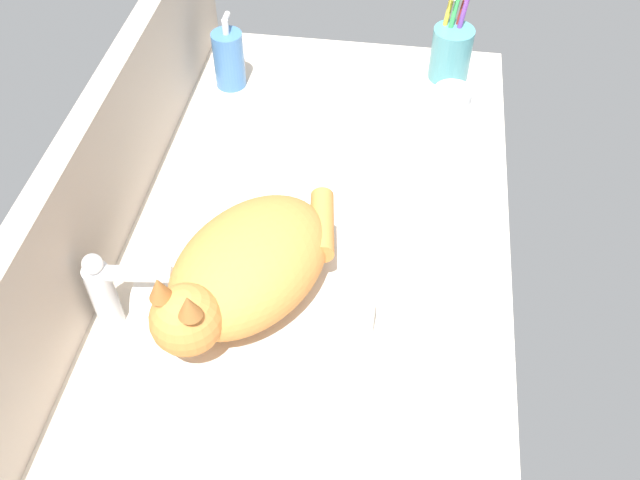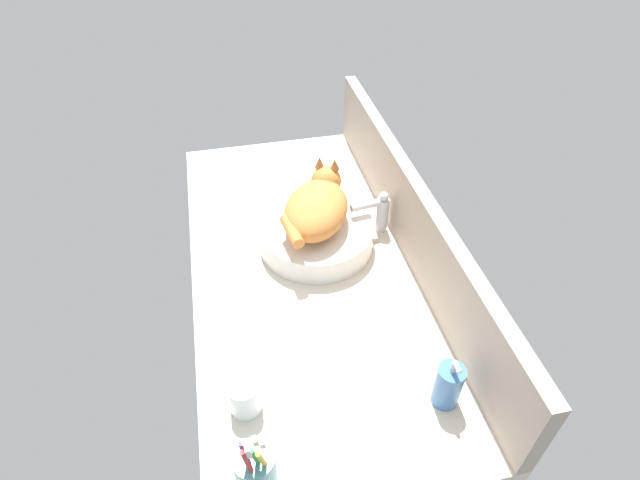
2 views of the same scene
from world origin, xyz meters
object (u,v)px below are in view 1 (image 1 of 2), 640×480
sink_basin (255,307)px  water_glass (450,112)px  cat (244,270)px  soap_dispenser (229,59)px  toothbrush_cup (451,51)px  faucet (109,288)px

sink_basin → water_glass: size_ratio=3.93×
cat → soap_dispenser: size_ratio=2.09×
sink_basin → toothbrush_cup: 68.38cm
toothbrush_cup → cat: bearing=158.4°
sink_basin → soap_dispenser: 57.30cm
toothbrush_cup → water_glass: bearing=-178.4°
soap_dispenser → toothbrush_cup: (8.68, -41.46, -0.02)cm
sink_basin → faucet: size_ratio=2.41×
faucet → water_glass: (49.66, -44.79, -3.65)cm
soap_dispenser → water_glass: soap_dispenser is taller
cat → toothbrush_cup: (64.82, -25.66, -7.39)cm
soap_dispenser → faucet: bearing=177.1°
cat → soap_dispenser: bearing=15.7°
cat → faucet: 19.56cm
sink_basin → toothbrush_cup: toothbrush_cup is taller
sink_basin → toothbrush_cup: bearing=-21.6°
soap_dispenser → water_glass: (-7.54, -41.92, -2.01)cm
toothbrush_cup → water_glass: size_ratio=2.24×
cat → sink_basin: bearing=-23.1°
faucet → toothbrush_cup: toothbrush_cup is taller
sink_basin → faucet: 19.69cm
faucet → water_glass: 66.98cm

